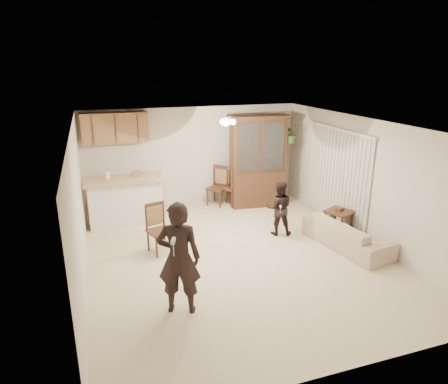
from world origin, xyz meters
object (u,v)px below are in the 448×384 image
object	(u,v)px
china_hutch	(257,162)
chair_bar	(161,239)
chair_hutch_left	(217,194)
side_table	(338,222)
adult	(179,256)
child	(279,204)
chair_hutch_right	(232,194)
sofa	(347,230)

from	to	relation	value
china_hutch	chair_bar	bearing A→B (deg)	-139.62
china_hutch	chair_hutch_left	distance (m)	1.34
china_hutch	side_table	world-z (taller)	china_hutch
adult	side_table	bearing A→B (deg)	-136.21
child	chair_bar	bearing A→B (deg)	22.21
adult	china_hutch	world-z (taller)	china_hutch
china_hutch	chair_hutch_right	xyz separation A→B (m)	(-0.62, 0.21, -0.85)
china_hutch	side_table	size ratio (longest dim) A/B	3.50
child	chair_hutch_right	world-z (taller)	child
adult	child	distance (m)	3.36
china_hutch	side_table	distance (m)	2.65
side_table	chair_bar	distance (m)	3.77
chair_bar	chair_hutch_right	xyz separation A→B (m)	(2.23, 2.16, 0.02)
side_table	chair_hutch_right	size ratio (longest dim) A/B	0.64
china_hutch	adult	bearing A→B (deg)	-120.18
sofa	child	xyz separation A→B (m)	(-1.01, 1.02, 0.31)
adult	child	xyz separation A→B (m)	(2.62, 2.09, -0.22)
sofa	chair_bar	xyz separation A→B (m)	(-3.57, 0.96, -0.09)
chair_bar	chair_hutch_left	xyz separation A→B (m)	(1.87, 2.26, 0.01)
child	adult	bearing A→B (deg)	59.49
china_hutch	chair_hutch_right	bearing A→B (deg)	167.46
child	chair_bar	distance (m)	2.59
side_table	sofa	bearing A→B (deg)	-107.65
chair_hutch_right	sofa	bearing A→B (deg)	85.57
sofa	china_hutch	size ratio (longest dim) A/B	0.81
chair_bar	chair_hutch_left	bearing A→B (deg)	32.76
sofa	side_table	world-z (taller)	sofa
child	chair_bar	xyz separation A→B (m)	(-2.55, -0.06, -0.40)
sofa	side_table	xyz separation A→B (m)	(0.18, 0.57, -0.08)
child	chair_hutch_left	size ratio (longest dim) A/B	1.33
adult	child	bearing A→B (deg)	-120.89
chair_hutch_right	chair_hutch_left	bearing A→B (deg)	-43.91
child	china_hutch	bearing A→B (deg)	-78.03
chair_hutch_left	chair_hutch_right	xyz separation A→B (m)	(0.36, -0.11, 0.01)
sofa	chair_hutch_right	world-z (taller)	chair_hutch_right
sofa	chair_hutch_left	world-z (taller)	chair_hutch_left
sofa	side_table	bearing A→B (deg)	-26.99
sofa	chair_hutch_left	distance (m)	3.64
side_table	chair_hutch_left	world-z (taller)	chair_hutch_left
sofa	chair_hutch_right	distance (m)	3.39
adult	chair_hutch_left	distance (m)	4.75
child	side_table	xyz separation A→B (m)	(1.19, -0.45, -0.39)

